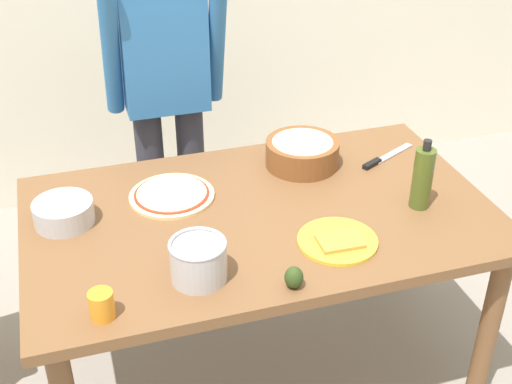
{
  "coord_description": "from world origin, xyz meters",
  "views": [
    {
      "loc": [
        -0.59,
        -1.88,
        2.05
      ],
      "look_at": [
        0.0,
        0.05,
        0.81
      ],
      "focal_mm": 48.09,
      "sensor_mm": 36.0,
      "label": 1
    }
  ],
  "objects_px": {
    "avocado": "(294,277)",
    "cup_orange": "(102,305)",
    "pizza_raw_on_board": "(172,195)",
    "plate_with_slice": "(338,241)",
    "popcorn_bowl": "(302,150)",
    "person_cook": "(166,87)",
    "mixing_bowl_steel": "(64,213)",
    "steel_pot": "(198,260)",
    "olive_oil_bottle": "(423,178)",
    "chef_knife": "(382,159)",
    "dining_table": "(260,233)"
  },
  "relations": [
    {
      "from": "avocado",
      "to": "cup_orange",
      "type": "bearing_deg",
      "value": 176.57
    },
    {
      "from": "pizza_raw_on_board",
      "to": "plate_with_slice",
      "type": "distance_m",
      "value": 0.63
    },
    {
      "from": "popcorn_bowl",
      "to": "person_cook",
      "type": "bearing_deg",
      "value": 131.22
    },
    {
      "from": "avocado",
      "to": "popcorn_bowl",
      "type": "bearing_deg",
      "value": 67.79
    },
    {
      "from": "plate_with_slice",
      "to": "mixing_bowl_steel",
      "type": "height_order",
      "value": "mixing_bowl_steel"
    },
    {
      "from": "mixing_bowl_steel",
      "to": "steel_pot",
      "type": "relative_size",
      "value": 1.15
    },
    {
      "from": "pizza_raw_on_board",
      "to": "plate_with_slice",
      "type": "bearing_deg",
      "value": -43.46
    },
    {
      "from": "steel_pot",
      "to": "popcorn_bowl",
      "type": "bearing_deg",
      "value": 46.38
    },
    {
      "from": "popcorn_bowl",
      "to": "olive_oil_bottle",
      "type": "bearing_deg",
      "value": -54.05
    },
    {
      "from": "cup_orange",
      "to": "avocado",
      "type": "bearing_deg",
      "value": -3.43
    },
    {
      "from": "cup_orange",
      "to": "chef_knife",
      "type": "distance_m",
      "value": 1.28
    },
    {
      "from": "pizza_raw_on_board",
      "to": "steel_pot",
      "type": "height_order",
      "value": "steel_pot"
    },
    {
      "from": "plate_with_slice",
      "to": "avocado",
      "type": "bearing_deg",
      "value": -141.83
    },
    {
      "from": "person_cook",
      "to": "mixing_bowl_steel",
      "type": "bearing_deg",
      "value": -126.98
    },
    {
      "from": "popcorn_bowl",
      "to": "chef_knife",
      "type": "bearing_deg",
      "value": -10.99
    },
    {
      "from": "chef_knife",
      "to": "mixing_bowl_steel",
      "type": "bearing_deg",
      "value": -176.19
    },
    {
      "from": "steel_pot",
      "to": "cup_orange",
      "type": "height_order",
      "value": "steel_pot"
    },
    {
      "from": "chef_knife",
      "to": "avocado",
      "type": "distance_m",
      "value": 0.86
    },
    {
      "from": "popcorn_bowl",
      "to": "mixing_bowl_steel",
      "type": "height_order",
      "value": "popcorn_bowl"
    },
    {
      "from": "person_cook",
      "to": "plate_with_slice",
      "type": "relative_size",
      "value": 6.23
    },
    {
      "from": "person_cook",
      "to": "popcorn_bowl",
      "type": "distance_m",
      "value": 0.66
    },
    {
      "from": "dining_table",
      "to": "steel_pot",
      "type": "distance_m",
      "value": 0.44
    },
    {
      "from": "cup_orange",
      "to": "avocado",
      "type": "xyz_separation_m",
      "value": [
        0.55,
        -0.03,
        -0.01
      ]
    },
    {
      "from": "pizza_raw_on_board",
      "to": "plate_with_slice",
      "type": "xyz_separation_m",
      "value": [
        0.46,
        -0.43,
        -0.0
      ]
    },
    {
      "from": "dining_table",
      "to": "plate_with_slice",
      "type": "height_order",
      "value": "plate_with_slice"
    },
    {
      "from": "dining_table",
      "to": "person_cook",
      "type": "height_order",
      "value": "person_cook"
    },
    {
      "from": "pizza_raw_on_board",
      "to": "olive_oil_bottle",
      "type": "xyz_separation_m",
      "value": [
        0.81,
        -0.31,
        0.1
      ]
    },
    {
      "from": "plate_with_slice",
      "to": "chef_knife",
      "type": "bearing_deg",
      "value": 50.33
    },
    {
      "from": "popcorn_bowl",
      "to": "steel_pot",
      "type": "bearing_deg",
      "value": -133.62
    },
    {
      "from": "steel_pot",
      "to": "person_cook",
      "type": "bearing_deg",
      "value": 84.08
    },
    {
      "from": "person_cook",
      "to": "chef_knife",
      "type": "bearing_deg",
      "value": -36.57
    },
    {
      "from": "dining_table",
      "to": "plate_with_slice",
      "type": "bearing_deg",
      "value": -53.67
    },
    {
      "from": "olive_oil_bottle",
      "to": "mixing_bowl_steel",
      "type": "bearing_deg",
      "value": 167.86
    },
    {
      "from": "dining_table",
      "to": "popcorn_bowl",
      "type": "bearing_deg",
      "value": 46.93
    },
    {
      "from": "person_cook",
      "to": "pizza_raw_on_board",
      "type": "distance_m",
      "value": 0.61
    },
    {
      "from": "chef_knife",
      "to": "avocado",
      "type": "height_order",
      "value": "avocado"
    },
    {
      "from": "person_cook",
      "to": "chef_knife",
      "type": "relative_size",
      "value": 5.99
    },
    {
      "from": "avocado",
      "to": "person_cook",
      "type": "bearing_deg",
      "value": 97.15
    },
    {
      "from": "cup_orange",
      "to": "chef_knife",
      "type": "bearing_deg",
      "value": 27.4
    },
    {
      "from": "pizza_raw_on_board",
      "to": "chef_knife",
      "type": "bearing_deg",
      "value": 1.82
    },
    {
      "from": "person_cook",
      "to": "plate_with_slice",
      "type": "distance_m",
      "value": 1.08
    },
    {
      "from": "mixing_bowl_steel",
      "to": "olive_oil_bottle",
      "type": "relative_size",
      "value": 0.78
    },
    {
      "from": "popcorn_bowl",
      "to": "steel_pot",
      "type": "xyz_separation_m",
      "value": [
        -0.54,
        -0.56,
        0.0
      ]
    },
    {
      "from": "plate_with_slice",
      "to": "dining_table",
      "type": "bearing_deg",
      "value": 126.33
    },
    {
      "from": "plate_with_slice",
      "to": "popcorn_bowl",
      "type": "xyz_separation_m",
      "value": [
        0.07,
        0.52,
        0.05
      ]
    },
    {
      "from": "chef_knife",
      "to": "dining_table",
      "type": "bearing_deg",
      "value": -159.61
    },
    {
      "from": "chef_knife",
      "to": "person_cook",
      "type": "bearing_deg",
      "value": 143.43
    },
    {
      "from": "pizza_raw_on_board",
      "to": "popcorn_bowl",
      "type": "relative_size",
      "value": 1.08
    },
    {
      "from": "popcorn_bowl",
      "to": "avocado",
      "type": "xyz_separation_m",
      "value": [
        -0.28,
        -0.68,
        -0.03
      ]
    },
    {
      "from": "person_cook",
      "to": "avocado",
      "type": "xyz_separation_m",
      "value": [
        0.15,
        -1.17,
        -0.14
      ]
    }
  ]
}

